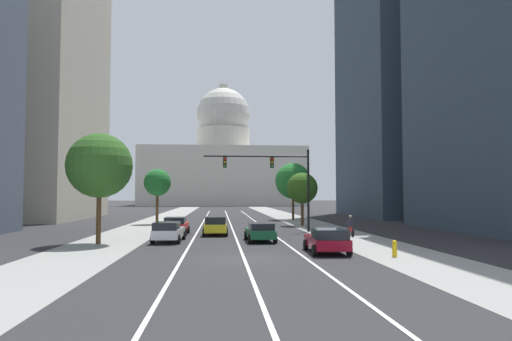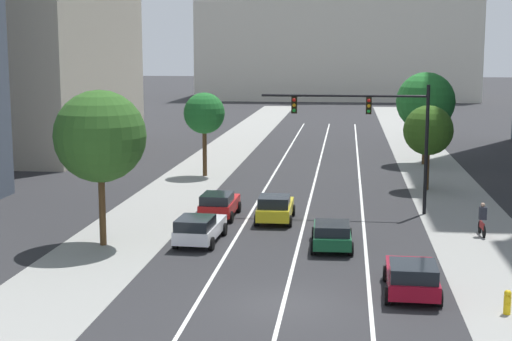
{
  "view_description": "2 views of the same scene",
  "coord_description": "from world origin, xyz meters",
  "px_view_note": "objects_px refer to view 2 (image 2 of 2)",
  "views": [
    {
      "loc": [
        -1.32,
        -23.97,
        3.33
      ],
      "look_at": [
        2.25,
        19.83,
        5.67
      ],
      "focal_mm": 31.95,
      "sensor_mm": 36.0,
      "label": 1
    },
    {
      "loc": [
        2.23,
        -27.34,
        9.41
      ],
      "look_at": [
        -2.13,
        9.22,
        3.56
      ],
      "focal_mm": 53.72,
      "sensor_mm": 36.0,
      "label": 2
    }
  ],
  "objects_px": {
    "cyclist": "(482,220)",
    "street_tree_mid_right": "(428,131)",
    "car_white": "(199,228)",
    "car_green": "(332,234)",
    "car_crimson": "(412,277)",
    "car_red": "(219,204)",
    "traffic_signal_mast": "(375,122)",
    "capitol_building": "(337,29)",
    "street_tree_mid_left": "(204,114)",
    "car_yellow": "(275,208)",
    "street_tree_near_right": "(426,102)",
    "street_tree_near_left": "(100,137)",
    "fire_hydrant": "(507,302)"
  },
  "relations": [
    {
      "from": "car_yellow",
      "to": "cyclist",
      "type": "height_order",
      "value": "cyclist"
    },
    {
      "from": "car_crimson",
      "to": "car_green",
      "type": "bearing_deg",
      "value": 26.86
    },
    {
      "from": "traffic_signal_mast",
      "to": "cyclist",
      "type": "xyz_separation_m",
      "value": [
        5.35,
        -4.96,
        -4.46
      ]
    },
    {
      "from": "car_yellow",
      "to": "cyclist",
      "type": "relative_size",
      "value": 2.44
    },
    {
      "from": "car_crimson",
      "to": "street_tree_mid_right",
      "type": "height_order",
      "value": "street_tree_mid_right"
    },
    {
      "from": "street_tree_mid_right",
      "to": "cyclist",
      "type": "bearing_deg",
      "value": -83.29
    },
    {
      "from": "capitol_building",
      "to": "car_crimson",
      "type": "height_order",
      "value": "capitol_building"
    },
    {
      "from": "street_tree_mid_left",
      "to": "car_red",
      "type": "bearing_deg",
      "value": -76.25
    },
    {
      "from": "traffic_signal_mast",
      "to": "street_tree_near_right",
      "type": "height_order",
      "value": "street_tree_near_right"
    },
    {
      "from": "car_red",
      "to": "car_crimson",
      "type": "distance_m",
      "value": 15.95
    },
    {
      "from": "car_red",
      "to": "street_tree_mid_right",
      "type": "xyz_separation_m",
      "value": [
        12.48,
        10.26,
        3.24
      ]
    },
    {
      "from": "capitol_building",
      "to": "car_white",
      "type": "xyz_separation_m",
      "value": [
        -4.85,
        -114.18,
        -12.54
      ]
    },
    {
      "from": "car_red",
      "to": "street_tree_near_right",
      "type": "xyz_separation_m",
      "value": [
        13.41,
        22.01,
        4.38
      ]
    },
    {
      "from": "car_crimson",
      "to": "car_green",
      "type": "distance_m",
      "value": 7.44
    },
    {
      "from": "car_green",
      "to": "street_tree_near_right",
      "type": "bearing_deg",
      "value": -15.66
    },
    {
      "from": "cyclist",
      "to": "street_tree_mid_left",
      "type": "relative_size",
      "value": 0.28
    },
    {
      "from": "street_tree_mid_left",
      "to": "car_green",
      "type": "bearing_deg",
      "value": -63.76
    },
    {
      "from": "fire_hydrant",
      "to": "cyclist",
      "type": "bearing_deg",
      "value": 84.7
    },
    {
      "from": "capitol_building",
      "to": "traffic_signal_mast",
      "type": "height_order",
      "value": "capitol_building"
    },
    {
      "from": "car_green",
      "to": "street_tree_mid_left",
      "type": "bearing_deg",
      "value": 24.53
    },
    {
      "from": "traffic_signal_mast",
      "to": "capitol_building",
      "type": "bearing_deg",
      "value": 92.05
    },
    {
      "from": "car_crimson",
      "to": "street_tree_near_left",
      "type": "distance_m",
      "value": 16.12
    },
    {
      "from": "street_tree_near_right",
      "to": "street_tree_mid_left",
      "type": "relative_size",
      "value": 1.21
    },
    {
      "from": "capitol_building",
      "to": "car_red",
      "type": "height_order",
      "value": "capitol_building"
    },
    {
      "from": "car_yellow",
      "to": "street_tree_mid_left",
      "type": "distance_m",
      "value": 16.6
    },
    {
      "from": "cyclist",
      "to": "street_tree_near_left",
      "type": "bearing_deg",
      "value": 100.23
    },
    {
      "from": "street_tree_mid_right",
      "to": "street_tree_near_right",
      "type": "bearing_deg",
      "value": 85.47
    },
    {
      "from": "street_tree_near_left",
      "to": "street_tree_mid_left",
      "type": "height_order",
      "value": "street_tree_near_left"
    },
    {
      "from": "car_green",
      "to": "car_white",
      "type": "bearing_deg",
      "value": 86.51
    },
    {
      "from": "capitol_building",
      "to": "street_tree_mid_left",
      "type": "distance_m",
      "value": 95.04
    },
    {
      "from": "car_yellow",
      "to": "street_tree_near_left",
      "type": "height_order",
      "value": "street_tree_near_left"
    },
    {
      "from": "traffic_signal_mast",
      "to": "car_green",
      "type": "bearing_deg",
      "value": -104.69
    },
    {
      "from": "car_white",
      "to": "street_tree_mid_left",
      "type": "distance_m",
      "value": 20.57
    },
    {
      "from": "car_yellow",
      "to": "car_green",
      "type": "relative_size",
      "value": 0.99
    },
    {
      "from": "street_tree_mid_left",
      "to": "street_tree_near_left",
      "type": "bearing_deg",
      "value": -93.1
    },
    {
      "from": "car_crimson",
      "to": "street_tree_near_right",
      "type": "bearing_deg",
      "value": -4.86
    },
    {
      "from": "capitol_building",
      "to": "street_tree_near_right",
      "type": "bearing_deg",
      "value": -84.33
    },
    {
      "from": "car_red",
      "to": "traffic_signal_mast",
      "type": "relative_size",
      "value": 0.43
    },
    {
      "from": "street_tree_near_left",
      "to": "fire_hydrant",
      "type": "bearing_deg",
      "value": -24.12
    },
    {
      "from": "car_yellow",
      "to": "cyclist",
      "type": "xyz_separation_m",
      "value": [
        10.76,
        -2.04,
        0.07
      ]
    },
    {
      "from": "car_white",
      "to": "street_tree_mid_left",
      "type": "bearing_deg",
      "value": 12.39
    },
    {
      "from": "cyclist",
      "to": "street_tree_mid_right",
      "type": "relative_size",
      "value": 0.3
    },
    {
      "from": "car_white",
      "to": "car_green",
      "type": "xyz_separation_m",
      "value": [
        6.46,
        -0.2,
        -0.04
      ]
    },
    {
      "from": "capitol_building",
      "to": "car_green",
      "type": "distance_m",
      "value": 115.08
    },
    {
      "from": "fire_hydrant",
      "to": "street_tree_mid_left",
      "type": "bearing_deg",
      "value": 119.74
    },
    {
      "from": "car_crimson",
      "to": "street_tree_mid_right",
      "type": "xyz_separation_m",
      "value": [
        2.81,
        22.95,
        3.27
      ]
    },
    {
      "from": "capitol_building",
      "to": "street_tree_mid_right",
      "type": "bearing_deg",
      "value": -85.55
    },
    {
      "from": "street_tree_near_left",
      "to": "street_tree_mid_right",
      "type": "relative_size",
      "value": 1.32
    },
    {
      "from": "car_yellow",
      "to": "car_green",
      "type": "bearing_deg",
      "value": -149.69
    },
    {
      "from": "car_crimson",
      "to": "street_tree_near_right",
      "type": "height_order",
      "value": "street_tree_near_right"
    }
  ]
}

